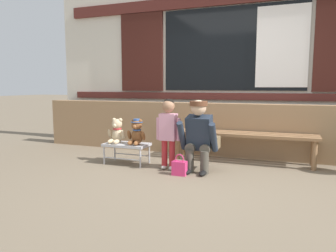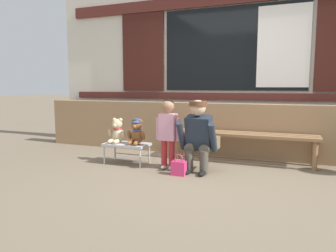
{
  "view_description": "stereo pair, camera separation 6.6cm",
  "coord_description": "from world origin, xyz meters",
  "px_view_note": "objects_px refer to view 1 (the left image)",
  "views": [
    {
      "loc": [
        0.94,
        -3.67,
        1.13
      ],
      "look_at": [
        -0.69,
        0.6,
        0.55
      ],
      "focal_mm": 33.94,
      "sensor_mm": 36.0,
      "label": 1
    },
    {
      "loc": [
        1.01,
        -3.64,
        1.13
      ],
      "look_at": [
        -0.69,
        0.6,
        0.55
      ],
      "focal_mm": 33.94,
      "sensor_mm": 36.0,
      "label": 2
    }
  ],
  "objects_px": {
    "teddy_bear_plain": "(117,132)",
    "child_standing": "(168,126)",
    "handbag_on_ground": "(180,168)",
    "wooden_bench_long": "(243,137)",
    "teddy_bear_with_hat": "(137,132)",
    "small_display_bench": "(127,146)",
    "adult_crouching": "(200,136)"
  },
  "relations": [
    {
      "from": "small_display_bench",
      "to": "teddy_bear_plain",
      "type": "relative_size",
      "value": 1.76
    },
    {
      "from": "adult_crouching",
      "to": "handbag_on_ground",
      "type": "bearing_deg",
      "value": -127.25
    },
    {
      "from": "teddy_bear_with_hat",
      "to": "adult_crouching",
      "type": "distance_m",
      "value": 0.94
    },
    {
      "from": "small_display_bench",
      "to": "handbag_on_ground",
      "type": "height_order",
      "value": "small_display_bench"
    },
    {
      "from": "teddy_bear_plain",
      "to": "child_standing",
      "type": "xyz_separation_m",
      "value": [
        0.83,
        -0.06,
        0.13
      ]
    },
    {
      "from": "handbag_on_ground",
      "to": "adult_crouching",
      "type": "bearing_deg",
      "value": 52.75
    },
    {
      "from": "teddy_bear_with_hat",
      "to": "wooden_bench_long",
      "type": "bearing_deg",
      "value": 26.97
    },
    {
      "from": "teddy_bear_plain",
      "to": "child_standing",
      "type": "distance_m",
      "value": 0.84
    },
    {
      "from": "small_display_bench",
      "to": "teddy_bear_with_hat",
      "type": "distance_m",
      "value": 0.26
    },
    {
      "from": "teddy_bear_with_hat",
      "to": "teddy_bear_plain",
      "type": "bearing_deg",
      "value": -179.87
    },
    {
      "from": "adult_crouching",
      "to": "handbag_on_ground",
      "type": "xyz_separation_m",
      "value": [
        -0.19,
        -0.25,
        -0.38
      ]
    },
    {
      "from": "small_display_bench",
      "to": "child_standing",
      "type": "relative_size",
      "value": 0.67
    },
    {
      "from": "wooden_bench_long",
      "to": "child_standing",
      "type": "height_order",
      "value": "child_standing"
    },
    {
      "from": "wooden_bench_long",
      "to": "small_display_bench",
      "type": "distance_m",
      "value": 1.71
    },
    {
      "from": "teddy_bear_with_hat",
      "to": "handbag_on_ground",
      "type": "distance_m",
      "value": 0.89
    },
    {
      "from": "small_display_bench",
      "to": "teddy_bear_with_hat",
      "type": "height_order",
      "value": "teddy_bear_with_hat"
    },
    {
      "from": "wooden_bench_long",
      "to": "child_standing",
      "type": "relative_size",
      "value": 2.19
    },
    {
      "from": "teddy_bear_with_hat",
      "to": "adult_crouching",
      "type": "height_order",
      "value": "adult_crouching"
    },
    {
      "from": "small_display_bench",
      "to": "child_standing",
      "type": "bearing_deg",
      "value": -5.2
    },
    {
      "from": "teddy_bear_plain",
      "to": "handbag_on_ground",
      "type": "distance_m",
      "value": 1.17
    },
    {
      "from": "wooden_bench_long",
      "to": "handbag_on_ground",
      "type": "height_order",
      "value": "wooden_bench_long"
    },
    {
      "from": "wooden_bench_long",
      "to": "small_display_bench",
      "type": "height_order",
      "value": "wooden_bench_long"
    },
    {
      "from": "child_standing",
      "to": "small_display_bench",
      "type": "bearing_deg",
      "value": 174.8
    },
    {
      "from": "small_display_bench",
      "to": "child_standing",
      "type": "height_order",
      "value": "child_standing"
    },
    {
      "from": "teddy_bear_with_hat",
      "to": "child_standing",
      "type": "distance_m",
      "value": 0.53
    },
    {
      "from": "handbag_on_ground",
      "to": "wooden_bench_long",
      "type": "bearing_deg",
      "value": 57.39
    },
    {
      "from": "wooden_bench_long",
      "to": "teddy_bear_plain",
      "type": "xyz_separation_m",
      "value": [
        -1.71,
        -0.71,
        0.09
      ]
    },
    {
      "from": "small_display_bench",
      "to": "child_standing",
      "type": "distance_m",
      "value": 0.75
    },
    {
      "from": "teddy_bear_with_hat",
      "to": "child_standing",
      "type": "relative_size",
      "value": 0.38
    },
    {
      "from": "wooden_bench_long",
      "to": "adult_crouching",
      "type": "distance_m",
      "value": 0.88
    },
    {
      "from": "teddy_bear_with_hat",
      "to": "handbag_on_ground",
      "type": "xyz_separation_m",
      "value": [
        0.75,
        -0.3,
        -0.38
      ]
    },
    {
      "from": "wooden_bench_long",
      "to": "adult_crouching",
      "type": "height_order",
      "value": "adult_crouching"
    }
  ]
}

